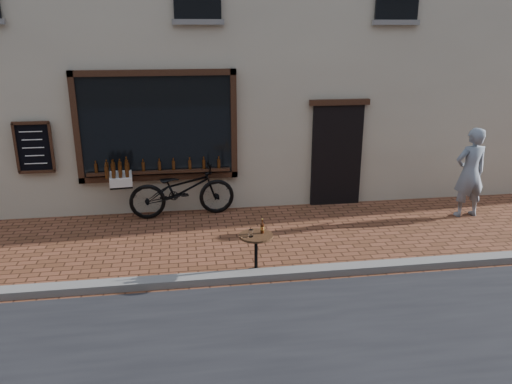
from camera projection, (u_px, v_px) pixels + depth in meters
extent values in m
plane|color=#5A311D|center=(281.00, 283.00, 7.65)|extent=(90.00, 90.00, 0.00)
cube|color=slate|center=(279.00, 274.00, 7.82)|extent=(90.00, 0.25, 0.12)
cube|color=black|center=(157.00, 126.00, 10.06)|extent=(3.00, 0.06, 2.00)
cube|color=black|center=(153.00, 73.00, 9.71)|extent=(3.24, 0.10, 0.12)
cube|color=black|center=(160.00, 177.00, 10.37)|extent=(3.24, 0.10, 0.12)
cube|color=black|center=(76.00, 129.00, 9.82)|extent=(0.12, 0.10, 2.24)
cube|color=black|center=(234.00, 124.00, 10.26)|extent=(0.12, 0.10, 2.24)
cube|color=black|center=(159.00, 172.00, 10.28)|extent=(2.90, 0.16, 0.05)
cube|color=black|center=(337.00, 156.00, 10.83)|extent=(1.10, 0.10, 2.20)
cube|color=black|center=(340.00, 102.00, 10.45)|extent=(1.30, 0.10, 0.12)
cube|color=black|center=(34.00, 147.00, 9.82)|extent=(0.62, 0.04, 0.92)
cylinder|color=#3D1C07|center=(96.00, 168.00, 10.06)|extent=(0.06, 0.06, 0.19)
cylinder|color=#3D1C07|center=(112.00, 168.00, 10.11)|extent=(0.06, 0.06, 0.19)
cylinder|color=#3D1C07|center=(128.00, 167.00, 10.15)|extent=(0.06, 0.06, 0.19)
cylinder|color=#3D1C07|center=(144.00, 167.00, 10.20)|extent=(0.06, 0.06, 0.19)
cylinder|color=#3D1C07|center=(159.00, 166.00, 10.24)|extent=(0.06, 0.06, 0.19)
cylinder|color=#3D1C07|center=(175.00, 165.00, 10.29)|extent=(0.06, 0.06, 0.19)
cylinder|color=#3D1C07|center=(190.00, 165.00, 10.33)|extent=(0.06, 0.06, 0.19)
cylinder|color=#3D1C07|center=(205.00, 164.00, 10.37)|extent=(0.06, 0.06, 0.19)
cylinder|color=#3D1C07|center=(220.00, 164.00, 10.42)|extent=(0.06, 0.06, 0.19)
imported|color=black|center=(182.00, 190.00, 10.28)|extent=(2.22, 0.96, 1.13)
cube|color=black|center=(121.00, 184.00, 9.94)|extent=(0.48, 0.64, 0.04)
cube|color=silver|center=(121.00, 179.00, 9.90)|extent=(0.49, 0.67, 0.18)
cylinder|color=#3D1C07|center=(127.00, 171.00, 9.66)|extent=(0.07, 0.07, 0.24)
cylinder|color=#3D1C07|center=(120.00, 172.00, 9.63)|extent=(0.07, 0.07, 0.24)
cylinder|color=#3D1C07|center=(113.00, 172.00, 9.60)|extent=(0.07, 0.07, 0.24)
cylinder|color=#3D1C07|center=(107.00, 173.00, 9.57)|extent=(0.07, 0.07, 0.24)
cylinder|color=#3D1C07|center=(127.00, 169.00, 9.80)|extent=(0.07, 0.07, 0.24)
cylinder|color=#3D1C07|center=(120.00, 170.00, 9.77)|extent=(0.07, 0.07, 0.24)
cylinder|color=#3D1C07|center=(113.00, 170.00, 9.74)|extent=(0.07, 0.07, 0.24)
cylinder|color=#3D1C07|center=(107.00, 170.00, 9.71)|extent=(0.07, 0.07, 0.24)
cylinder|color=#3D1C07|center=(127.00, 167.00, 9.94)|extent=(0.07, 0.07, 0.24)
cylinder|color=#3D1C07|center=(120.00, 168.00, 9.91)|extent=(0.07, 0.07, 0.24)
cylinder|color=#3D1C07|center=(114.00, 168.00, 9.88)|extent=(0.07, 0.07, 0.24)
cylinder|color=#3D1C07|center=(107.00, 168.00, 9.85)|extent=(0.07, 0.07, 0.24)
cylinder|color=#3D1C07|center=(127.00, 165.00, 10.08)|extent=(0.07, 0.07, 0.24)
cylinder|color=black|center=(256.00, 274.00, 7.93)|extent=(0.39, 0.39, 0.03)
cylinder|color=black|center=(256.00, 255.00, 7.83)|extent=(0.05, 0.05, 0.62)
cylinder|color=#311D10|center=(256.00, 236.00, 7.73)|extent=(0.53, 0.53, 0.04)
cylinder|color=gold|center=(262.00, 228.00, 7.76)|extent=(0.06, 0.06, 0.05)
cylinder|color=white|center=(251.00, 233.00, 7.64)|extent=(0.07, 0.07, 0.12)
imported|color=gray|center=(470.00, 173.00, 10.17)|extent=(0.71, 0.49, 1.86)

